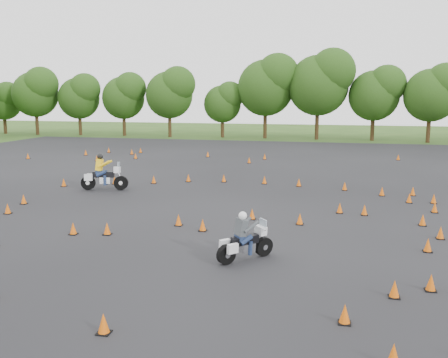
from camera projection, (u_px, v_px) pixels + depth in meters
The scene contains 6 objects.
ground at pixel (202, 223), 20.65m from camera, with size 140.00×140.00×0.00m, color #2D5119.
asphalt_pad at pixel (233, 195), 26.41m from camera, with size 62.00×62.00×0.00m, color black.
treeline at pixel (331, 100), 52.36m from camera, with size 87.04×32.62×10.95m.
traffic_cones at pixel (230, 192), 25.96m from camera, with size 36.40×33.02×0.45m.
rider_grey at pixel (245, 235), 15.94m from camera, with size 2.13×0.65×1.64m, color #404447, non-canonical shape.
rider_yellow at pixel (104, 172), 27.63m from camera, with size 2.62×0.80×2.02m, color yellow, non-canonical shape.
Camera 1 is at (5.44, -19.32, 5.28)m, focal length 40.00 mm.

